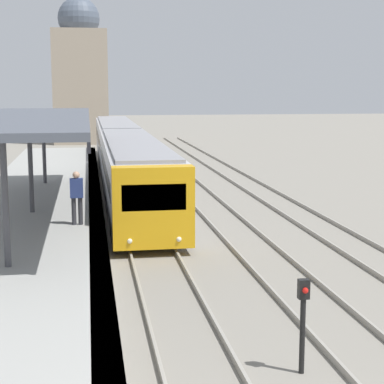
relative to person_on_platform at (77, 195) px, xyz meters
The scene contains 5 objects.
platform_canopy 3.53m from the person_on_platform, 123.07° to the left, with size 4.00×17.19×3.27m.
person_on_platform is the anchor object (origin of this frame).
train_near 16.56m from the person_on_platform, 81.95° to the left, with size 2.54×34.25×2.93m.
signal_post_near 10.12m from the person_on_platform, 65.74° to the right, with size 0.20×0.21×1.78m.
distant_domed_building 42.93m from the person_on_platform, 90.28° to the left, with size 5.05×5.05×13.57m.
Camera 1 is at (-1.92, -6.46, 5.15)m, focal length 60.00 mm.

